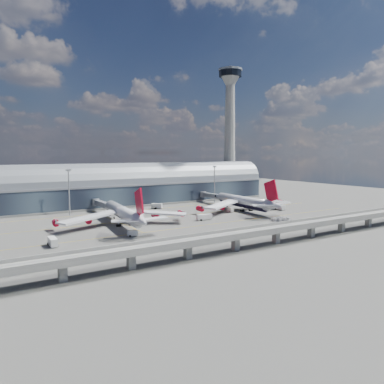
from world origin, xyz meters
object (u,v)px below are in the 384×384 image
service_truck_5 (157,206)px  floodlight_mast_right (214,183)px  cargo_train_1 (282,219)px  service_truck_4 (230,210)px  cargo_train_2 (278,218)px  airliner_left (124,213)px  airliner_right (244,202)px  service_truck_0 (53,242)px  floodlight_mast_left (69,191)px  service_truck_2 (204,217)px  cargo_train_0 (291,226)px  service_truck_3 (280,207)px  service_truck_1 (132,233)px  control_tower (230,132)px

service_truck_5 → floodlight_mast_right: bearing=-42.4°
service_truck_5 → cargo_train_1: service_truck_5 is taller
service_truck_4 → cargo_train_2: service_truck_4 is taller
floodlight_mast_right → airliner_left: (-85.94, -45.11, -7.71)m
cargo_train_1 → airliner_left: bearing=44.5°
airliner_right → service_truck_0: airliner_right is taller
floodlight_mast_left → service_truck_4: 92.20m
floodlight_mast_right → service_truck_0: (-123.75, -68.48, -11.99)m
floodlight_mast_right → airliner_left: size_ratio=0.38×
cargo_train_2 → cargo_train_1: bearing=176.4°
service_truck_2 → cargo_train_2: service_truck_2 is taller
floodlight_mast_left → airliner_right: bearing=-23.8°
cargo_train_1 → cargo_train_2: cargo_train_2 is taller
service_truck_0 → service_truck_2: 79.88m
floodlight_mast_right → airliner_left: floodlight_mast_right is taller
service_truck_4 → cargo_train_1: bearing=-88.3°
cargo_train_0 → service_truck_3: bearing=-55.0°
service_truck_1 → service_truck_5: (44.06, 63.92, 0.38)m
floodlight_mast_left → service_truck_0: size_ratio=3.32×
service_truck_2 → floodlight_mast_right: bearing=-32.3°
control_tower → airliner_left: control_tower is taller
airliner_right → cargo_train_2: size_ratio=8.46×
airliner_right → service_truck_4: size_ratio=13.49×
floodlight_mast_left → floodlight_mast_right: same height
airliner_left → airliner_right: (78.59, 4.17, -0.53)m
service_truck_3 → cargo_train_2: 36.62m
airliner_right → service_truck_3: bearing=-18.4°
service_truck_3 → service_truck_4: size_ratio=1.42×
floodlight_mast_left → service_truck_2: size_ratio=2.99×
airliner_right → airliner_left: bearing=-172.9°
service_truck_1 → airliner_left: bearing=-0.3°
cargo_train_0 → airliner_right: bearing=-31.1°
service_truck_1 → cargo_train_1: service_truck_1 is taller
service_truck_5 → service_truck_1: bearing=-172.5°
service_truck_4 → cargo_train_2: (4.77, -33.92, -0.47)m
cargo_train_0 → service_truck_4: bearing=-19.5°
service_truck_2 → service_truck_4: size_ratio=1.76×
service_truck_2 → floodlight_mast_left: bearing=53.2°
service_truck_0 → service_truck_4: size_ratio=1.59×
cargo_train_2 → service_truck_0: bearing=83.7°
cargo_train_2 → service_truck_5: bearing=23.0°
airliner_left → service_truck_3: bearing=4.6°
airliner_left → service_truck_2: airliner_left is taller
service_truck_0 → airliner_left: bearing=33.4°
control_tower → floodlight_mast_right: control_tower is taller
service_truck_3 → cargo_train_2: size_ratio=0.89×
floodlight_mast_right → cargo_train_0: (-22.46, -92.08, -12.79)m
floodlight_mast_left → service_truck_4: size_ratio=5.28×
floodlight_mast_right → service_truck_2: size_ratio=2.99×
service_truck_1 → service_truck_4: 78.81m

